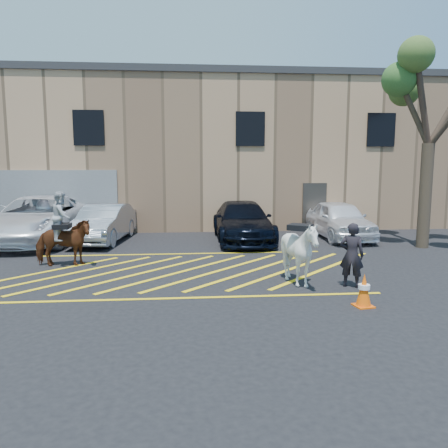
{
  "coord_description": "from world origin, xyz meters",
  "views": [
    {
      "loc": [
        0.17,
        -12.56,
        3.07
      ],
      "look_at": [
        1.26,
        0.2,
        1.3
      ],
      "focal_mm": 35.0,
      "sensor_mm": 36.0,
      "label": 1
    }
  ],
  "objects": [
    {
      "name": "car_silver_sedan",
      "position": [
        -3.13,
        4.88,
        0.74
      ],
      "size": [
        2.1,
        4.63,
        1.48
      ],
      "primitive_type": "imported",
      "rotation": [
        0.0,
        0.0,
        -0.12
      ],
      "color": "#949AA1",
      "rests_on": "ground"
    },
    {
      "name": "mounted_bay",
      "position": [
        -3.56,
        0.7,
        0.91
      ],
      "size": [
        1.72,
        0.8,
        2.26
      ],
      "color": "#592F15",
      "rests_on": "ground"
    },
    {
      "name": "traffic_cone",
      "position": [
        3.96,
        -3.72,
        0.37
      ],
      "size": [
        0.44,
        0.44,
        0.73
      ],
      "color": "#F95A0A",
      "rests_on": "ground"
    },
    {
      "name": "tree",
      "position": [
        8.83,
        2.66,
        5.69
      ],
      "size": [
        3.99,
        4.37,
        7.31
      ],
      "color": "#4D402E",
      "rests_on": "ground"
    },
    {
      "name": "car_white_suv",
      "position": [
        6.47,
        4.94,
        0.78
      ],
      "size": [
        1.9,
        4.58,
        1.55
      ],
      "primitive_type": "imported",
      "rotation": [
        0.0,
        0.0,
        0.02
      ],
      "color": "white",
      "rests_on": "ground"
    },
    {
      "name": "hatching_zone",
      "position": [
        -0.0,
        -0.3,
        0.01
      ],
      "size": [
        12.6,
        5.12,
        0.01
      ],
      "color": "yellow",
      "rests_on": "ground"
    },
    {
      "name": "ground",
      "position": [
        0.0,
        0.0,
        0.0
      ],
      "size": [
        90.0,
        90.0,
        0.0
      ],
      "primitive_type": "plane",
      "color": "black",
      "rests_on": "ground"
    },
    {
      "name": "saddled_white",
      "position": [
        2.99,
        -1.94,
        0.85
      ],
      "size": [
        1.96,
        2.01,
        1.68
      ],
      "color": "silver",
      "rests_on": "ground"
    },
    {
      "name": "handler",
      "position": [
        4.25,
        -2.2,
        0.81
      ],
      "size": [
        0.7,
        0.61,
        1.63
      ],
      "primitive_type": "imported",
      "rotation": [
        0.0,
        0.0,
        2.7
      ],
      "color": "black",
      "rests_on": "ground"
    },
    {
      "name": "car_blue_suv",
      "position": [
        2.38,
        4.71,
        0.77
      ],
      "size": [
        2.16,
        5.31,
        1.54
      ],
      "primitive_type": "imported",
      "rotation": [
        0.0,
        0.0,
        -0.0
      ],
      "color": "black",
      "rests_on": "ground"
    },
    {
      "name": "warehouse",
      "position": [
        -0.01,
        11.99,
        3.65
      ],
      "size": [
        32.42,
        10.2,
        7.3
      ],
      "color": "tan",
      "rests_on": "ground"
    },
    {
      "name": "car_white_pickup",
      "position": [
        -5.7,
        5.13,
        0.9
      ],
      "size": [
        3.26,
        6.6,
        1.8
      ],
      "primitive_type": "imported",
      "rotation": [
        0.0,
        0.0,
        -0.04
      ],
      "color": "white",
      "rests_on": "ground"
    }
  ]
}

